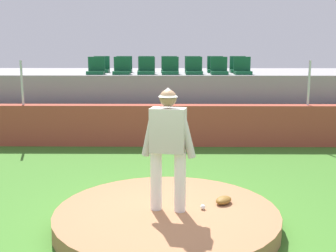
# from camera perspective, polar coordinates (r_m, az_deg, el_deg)

# --- Properties ---
(ground_plane) EXTENTS (60.00, 60.00, 0.00)m
(ground_plane) POSITION_cam_1_polar(r_m,az_deg,el_deg) (6.35, -0.18, -13.31)
(ground_plane) COLOR #3B7225
(pitchers_mound) EXTENTS (3.24, 3.24, 0.25)m
(pitchers_mound) POSITION_cam_1_polar(r_m,az_deg,el_deg) (6.30, -0.18, -12.28)
(pitchers_mound) COLOR #A16C48
(pitchers_mound) RESTS_ON ground_plane
(pitcher) EXTENTS (0.79, 0.35, 1.78)m
(pitcher) POSITION_cam_1_polar(r_m,az_deg,el_deg) (5.96, 0.00, -1.95)
(pitcher) COLOR silver
(pitcher) RESTS_ON pitchers_mound
(baseball) EXTENTS (0.07, 0.07, 0.07)m
(baseball) POSITION_cam_1_polar(r_m,az_deg,el_deg) (6.29, 4.71, -10.78)
(baseball) COLOR white
(baseball) RESTS_ON pitchers_mound
(fielding_glove) EXTENTS (0.34, 0.36, 0.11)m
(fielding_glove) POSITION_cam_1_polar(r_m,az_deg,el_deg) (6.53, 7.47, -9.84)
(fielding_glove) COLOR brown
(fielding_glove) RESTS_ON pitchers_mound
(brick_barrier) EXTENTS (15.95, 0.40, 1.08)m
(brick_barrier) POSITION_cam_1_polar(r_m,az_deg,el_deg) (11.22, 0.18, 0.11)
(brick_barrier) COLOR #A34432
(brick_barrier) RESTS_ON ground_plane
(fence_post_left) EXTENTS (0.06, 0.06, 1.16)m
(fence_post_left) POSITION_cam_1_polar(r_m,az_deg,el_deg) (11.74, -19.00, 5.51)
(fence_post_left) COLOR silver
(fence_post_left) RESTS_ON brick_barrier
(fence_post_right) EXTENTS (0.06, 0.06, 1.16)m
(fence_post_right) POSITION_cam_1_polar(r_m,az_deg,el_deg) (11.62, 18.39, 5.50)
(fence_post_right) COLOR silver
(fence_post_right) RESTS_ON brick_barrier
(bleacher_platform) EXTENTS (14.82, 4.25, 1.80)m
(bleacher_platform) POSITION_cam_1_polar(r_m,az_deg,el_deg) (13.97, 0.27, 3.67)
(bleacher_platform) COLOR gray
(bleacher_platform) RESTS_ON ground_plane
(stadium_chair_0) EXTENTS (0.48, 0.44, 0.50)m
(stadium_chair_0) POSITION_cam_1_polar(r_m,az_deg,el_deg) (12.50, -9.62, 7.57)
(stadium_chair_0) COLOR #114E2E
(stadium_chair_0) RESTS_ON bleacher_platform
(stadium_chair_1) EXTENTS (0.48, 0.44, 0.50)m
(stadium_chair_1) POSITION_cam_1_polar(r_m,az_deg,el_deg) (12.37, -6.20, 7.62)
(stadium_chair_1) COLOR #114E2E
(stadium_chair_1) RESTS_ON bleacher_platform
(stadium_chair_2) EXTENTS (0.48, 0.44, 0.50)m
(stadium_chair_2) POSITION_cam_1_polar(r_m,az_deg,el_deg) (12.34, -2.92, 7.66)
(stadium_chair_2) COLOR #114E2E
(stadium_chair_2) RESTS_ON bleacher_platform
(stadium_chair_3) EXTENTS (0.48, 0.44, 0.50)m
(stadium_chair_3) POSITION_cam_1_polar(r_m,az_deg,el_deg) (12.30, 0.31, 7.67)
(stadium_chair_3) COLOR #114E2E
(stadium_chair_3) RESTS_ON bleacher_platform
(stadium_chair_4) EXTENTS (0.48, 0.44, 0.50)m
(stadium_chair_4) POSITION_cam_1_polar(r_m,az_deg,el_deg) (12.31, 3.50, 7.65)
(stadium_chair_4) COLOR #114E2E
(stadium_chair_4) RESTS_ON bleacher_platform
(stadium_chair_5) EXTENTS (0.48, 0.44, 0.50)m
(stadium_chair_5) POSITION_cam_1_polar(r_m,az_deg,el_deg) (12.35, 6.87, 7.60)
(stadium_chair_5) COLOR #114E2E
(stadium_chair_5) RESTS_ON bleacher_platform
(stadium_chair_6) EXTENTS (0.48, 0.44, 0.50)m
(stadium_chair_6) POSITION_cam_1_polar(r_m,az_deg,el_deg) (12.47, 9.95, 7.55)
(stadium_chair_6) COLOR #114E2E
(stadium_chair_6) RESTS_ON bleacher_platform
(stadium_chair_7) EXTENTS (0.48, 0.44, 0.50)m
(stadium_chair_7) POSITION_cam_1_polar(r_m,az_deg,el_deg) (13.36, -8.92, 7.77)
(stadium_chair_7) COLOR #114E2E
(stadium_chair_7) RESTS_ON bleacher_platform
(stadium_chair_8) EXTENTS (0.48, 0.44, 0.50)m
(stadium_chair_8) POSITION_cam_1_polar(r_m,az_deg,el_deg) (13.30, -5.91, 7.83)
(stadium_chair_8) COLOR #114E2E
(stadium_chair_8) RESTS_ON bleacher_platform
(stadium_chair_9) EXTENTS (0.48, 0.44, 0.50)m
(stadium_chair_9) POSITION_cam_1_polar(r_m,az_deg,el_deg) (13.20, -2.94, 7.85)
(stadium_chair_9) COLOR #114E2E
(stadium_chair_9) RESTS_ON bleacher_platform
(stadium_chair_10) EXTENTS (0.48, 0.44, 0.50)m
(stadium_chair_10) POSITION_cam_1_polar(r_m,az_deg,el_deg) (13.17, 0.16, 7.85)
(stadium_chair_10) COLOR #114E2E
(stadium_chair_10) RESTS_ON bleacher_platform
(stadium_chair_11) EXTENTS (0.48, 0.44, 0.50)m
(stadium_chair_11) POSITION_cam_1_polar(r_m,az_deg,el_deg) (13.19, 3.34, 7.84)
(stadium_chair_11) COLOR #114E2E
(stadium_chair_11) RESTS_ON bleacher_platform
(stadium_chair_12) EXTENTS (0.48, 0.44, 0.50)m
(stadium_chair_12) POSITION_cam_1_polar(r_m,az_deg,el_deg) (13.28, 6.35, 7.81)
(stadium_chair_12) COLOR #114E2E
(stadium_chair_12) RESTS_ON bleacher_platform
(stadium_chair_13) EXTENTS (0.48, 0.44, 0.50)m
(stadium_chair_13) POSITION_cam_1_polar(r_m,az_deg,el_deg) (13.37, 9.35, 7.76)
(stadium_chair_13) COLOR #114E2E
(stadium_chair_13) RESTS_ON bleacher_platform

